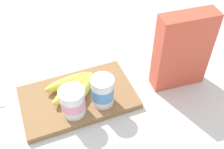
{
  "coord_description": "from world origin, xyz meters",
  "views": [
    {
      "loc": [
        0.11,
        0.57,
        0.68
      ],
      "look_at": [
        -0.12,
        0.0,
        0.07
      ],
      "focal_mm": 44.16,
      "sensor_mm": 36.0,
      "label": 1
    }
  ],
  "objects_px": {
    "yogurt_cup_front": "(103,91)",
    "banana_bunch": "(75,86)",
    "yogurt_cup_back": "(73,102)",
    "cutting_board": "(78,97)",
    "cereal_box": "(182,51)"
  },
  "relations": [
    {
      "from": "yogurt_cup_front",
      "to": "banana_bunch",
      "type": "distance_m",
      "value": 0.1
    },
    {
      "from": "cereal_box",
      "to": "banana_bunch",
      "type": "relative_size",
      "value": 1.47
    },
    {
      "from": "yogurt_cup_back",
      "to": "cereal_box",
      "type": "bearing_deg",
      "value": -177.55
    },
    {
      "from": "cutting_board",
      "to": "cereal_box",
      "type": "xyz_separation_m",
      "value": [
        -0.33,
        0.04,
        0.12
      ]
    },
    {
      "from": "cutting_board",
      "to": "yogurt_cup_front",
      "type": "xyz_separation_m",
      "value": [
        -0.07,
        0.05,
        0.06
      ]
    },
    {
      "from": "yogurt_cup_back",
      "to": "banana_bunch",
      "type": "relative_size",
      "value": 0.51
    },
    {
      "from": "cutting_board",
      "to": "banana_bunch",
      "type": "distance_m",
      "value": 0.04
    },
    {
      "from": "yogurt_cup_front",
      "to": "yogurt_cup_back",
      "type": "xyz_separation_m",
      "value": [
        0.09,
        0.0,
        -0.0
      ]
    },
    {
      "from": "yogurt_cup_back",
      "to": "cutting_board",
      "type": "bearing_deg",
      "value": -115.52
    },
    {
      "from": "cereal_box",
      "to": "yogurt_cup_front",
      "type": "distance_m",
      "value": 0.28
    },
    {
      "from": "cereal_box",
      "to": "yogurt_cup_front",
      "type": "xyz_separation_m",
      "value": [
        0.27,
        0.01,
        -0.06
      ]
    },
    {
      "from": "cutting_board",
      "to": "yogurt_cup_back",
      "type": "height_order",
      "value": "yogurt_cup_back"
    },
    {
      "from": "yogurt_cup_front",
      "to": "banana_bunch",
      "type": "height_order",
      "value": "yogurt_cup_front"
    },
    {
      "from": "cutting_board",
      "to": "cereal_box",
      "type": "height_order",
      "value": "cereal_box"
    },
    {
      "from": "cutting_board",
      "to": "banana_bunch",
      "type": "bearing_deg",
      "value": -90.92
    }
  ]
}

